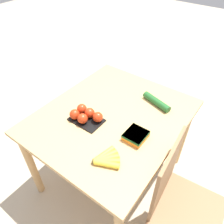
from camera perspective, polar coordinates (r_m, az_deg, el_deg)
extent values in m
plane|color=#B7A88E|center=(2.19, 0.00, -15.95)|extent=(12.00, 12.00, 0.00)
cube|color=tan|center=(1.60, 0.00, -1.20)|extent=(1.14, 0.97, 0.03)
cylinder|color=tan|center=(2.36, -0.96, 2.79)|extent=(0.06, 0.06, 0.74)
cylinder|color=tan|center=(1.91, -20.27, -12.94)|extent=(0.06, 0.06, 0.74)
cylinder|color=tan|center=(2.09, 18.03, -6.03)|extent=(0.06, 0.06, 0.74)
cube|color=#8E6642|center=(1.59, 19.24, -23.22)|extent=(0.45, 0.43, 0.03)
cube|color=#8E6642|center=(1.38, 13.98, -15.60)|extent=(0.39, 0.05, 0.49)
cylinder|color=#8E6642|center=(1.90, 24.45, -23.63)|extent=(0.04, 0.04, 0.45)
cylinder|color=#8E6642|center=(1.89, 14.09, -19.97)|extent=(0.04, 0.04, 0.45)
sphere|color=brown|center=(1.30, -4.65, -12.77)|extent=(0.03, 0.03, 0.03)
cylinder|color=yellow|center=(1.29, -1.38, -13.42)|extent=(0.09, 0.15, 0.04)
cylinder|color=yellow|center=(1.30, -1.28, -12.78)|extent=(0.12, 0.14, 0.04)
cylinder|color=yellow|center=(1.31, -1.37, -12.15)|extent=(0.14, 0.12, 0.04)
cylinder|color=yellow|center=(1.32, -1.65, -11.56)|extent=(0.15, 0.10, 0.04)
cylinder|color=yellow|center=(1.33, -2.08, -11.05)|extent=(0.15, 0.07, 0.04)
cube|color=black|center=(1.56, -6.66, -2.07)|extent=(0.16, 0.23, 0.01)
sphere|color=red|center=(1.59, -7.89, 0.85)|extent=(0.07, 0.07, 0.07)
sphere|color=red|center=(1.55, -9.73, -0.59)|extent=(0.07, 0.07, 0.07)
sphere|color=red|center=(1.55, -5.87, -0.21)|extent=(0.07, 0.07, 0.07)
sphere|color=red|center=(1.51, -7.71, -1.71)|extent=(0.07, 0.07, 0.07)
sphere|color=red|center=(1.51, -3.75, -1.32)|extent=(0.07, 0.07, 0.07)
cube|color=orange|center=(1.43, 6.22, -6.16)|extent=(0.14, 0.13, 0.04)
cube|color=#145123|center=(1.42, 6.26, -5.77)|extent=(0.14, 0.13, 0.02)
cylinder|color=#236028|center=(1.70, 11.54, 2.65)|extent=(0.12, 0.25, 0.05)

